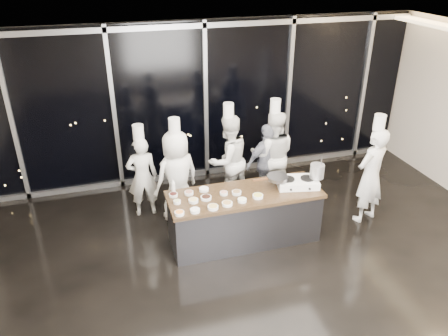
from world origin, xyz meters
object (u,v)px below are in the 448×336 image
object	(u,v)px
chef_right	(273,155)
stove	(297,182)
chef_left	(177,176)
guest	(267,162)
chef_side	(371,174)
chef_far_left	(142,175)
chef_center	(228,160)
stock_pot	(317,171)
frying_pan	(277,177)
demo_counter	(244,217)

from	to	relation	value
chef_right	stove	bearing A→B (deg)	105.27
chef_left	guest	distance (m)	1.78
chef_side	chef_far_left	bearing A→B (deg)	-37.68
chef_far_left	chef_center	bearing A→B (deg)	179.25
guest	stove	bearing A→B (deg)	80.50
stock_pot	chef_right	bearing A→B (deg)	99.78
frying_pan	guest	size ratio (longest dim) A/B	0.40
demo_counter	chef_center	size ratio (longest dim) A/B	1.25
stock_pot	chef_center	distance (m)	1.77
chef_left	chef_side	distance (m)	3.34
stove	frying_pan	xyz separation A→B (m)	(-0.34, 0.07, 0.10)
stove	guest	world-z (taller)	guest
frying_pan	guest	bearing A→B (deg)	87.27
chef_center	stock_pot	bearing A→B (deg)	108.87
demo_counter	chef_center	distance (m)	1.36
chef_left	guest	bearing A→B (deg)	167.18
demo_counter	chef_side	distance (m)	2.33
stove	frying_pan	size ratio (longest dim) A/B	1.17
demo_counter	chef_side	xyz separation A→B (m)	(2.29, 0.00, 0.44)
frying_pan	chef_side	xyz separation A→B (m)	(1.73, -0.05, -0.18)
stock_pot	chef_center	size ratio (longest dim) A/B	0.12
stove	frying_pan	distance (m)	0.36
chef_far_left	chef_center	xyz separation A→B (m)	(1.59, -0.01, 0.10)
stove	stock_pot	bearing A→B (deg)	0.47
frying_pan	chef_far_left	size ratio (longest dim) A/B	0.36
stove	chef_right	xyz separation A→B (m)	(0.08, 1.26, -0.08)
chef_left	chef_side	xyz separation A→B (m)	(3.20, -0.95, 0.04)
demo_counter	stock_pot	distance (m)	1.39
frying_pan	chef_left	size ratio (longest dim) A/B	0.32
chef_center	chef_side	size ratio (longest dim) A/B	0.99
stock_pot	chef_right	size ratio (longest dim) A/B	0.12
chef_far_left	chef_left	distance (m)	0.66
chef_far_left	chef_side	bearing A→B (deg)	160.61
frying_pan	chef_side	distance (m)	1.74
chef_far_left	guest	bearing A→B (deg)	176.86
stock_pot	chef_right	world-z (taller)	chef_right
frying_pan	chef_left	distance (m)	1.74
stock_pot	stove	bearing A→B (deg)	168.93
demo_counter	chef_left	bearing A→B (deg)	133.82
stove	chef_far_left	world-z (taller)	chef_far_left
chef_left	chef_center	size ratio (longest dim) A/B	0.97
stove	stock_pot	world-z (taller)	stock_pot
stock_pot	chef_far_left	bearing A→B (deg)	152.96
chef_center	guest	world-z (taller)	chef_center
stock_pot	chef_far_left	size ratio (longest dim) A/B	0.13
stock_pot	chef_left	bearing A→B (deg)	154.08
chef_left	chef_center	distance (m)	1.08
guest	chef_far_left	bearing A→B (deg)	-14.47
stove	chef_right	size ratio (longest dim) A/B	0.37
guest	chef_right	bearing A→B (deg)	-167.18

